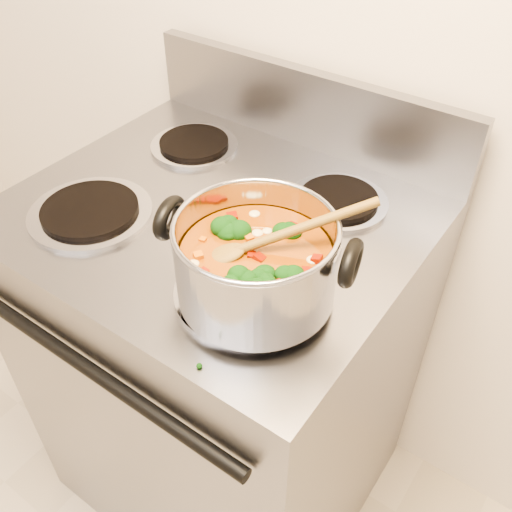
{
  "coord_description": "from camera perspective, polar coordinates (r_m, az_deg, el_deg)",
  "views": [
    {
      "loc": [
        0.47,
        0.52,
        1.54
      ],
      "look_at": [
        0.12,
        1.01,
        1.01
      ],
      "focal_mm": 40.0,
      "sensor_mm": 36.0,
      "label": 1
    }
  ],
  "objects": [
    {
      "name": "electric_range",
      "position": [
        1.36,
        -3.07,
        -10.73
      ],
      "size": [
        0.73,
        0.66,
        1.08
      ],
      "color": "gray",
      "rests_on": "ground"
    },
    {
      "name": "cooktop_crumbs",
      "position": [
        0.85,
        -3.16,
        -5.13
      ],
      "size": [
        0.25,
        0.33,
        0.01
      ],
      "color": "black",
      "rests_on": "electric_range"
    },
    {
      "name": "wooden_spoon",
      "position": [
        0.79,
        0.73,
        1.47
      ],
      "size": [
        0.2,
        0.19,
        0.09
      ],
      "rotation": [
        0.0,
        0.0,
        0.77
      ],
      "color": "brown",
      "rests_on": "stockpot"
    },
    {
      "name": "stockpot",
      "position": [
        0.81,
        0.01,
        -0.7
      ],
      "size": [
        0.3,
        0.23,
        0.14
      ],
      "rotation": [
        0.0,
        0.0,
        0.25
      ],
      "color": "#A5A5AD",
      "rests_on": "electric_range"
    }
  ]
}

